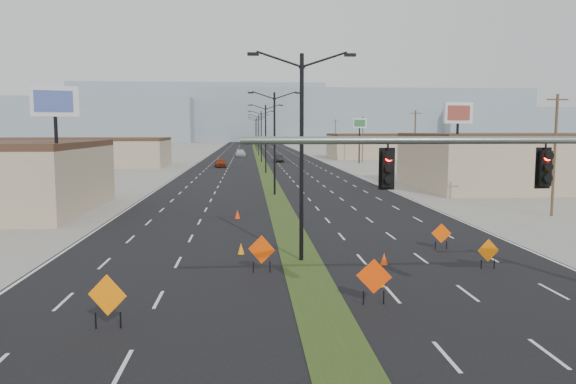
{
  "coord_description": "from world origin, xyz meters",
  "views": [
    {
      "loc": [
        -2.56,
        -14.91,
        6.43
      ],
      "look_at": [
        -0.52,
        13.91,
        3.2
      ],
      "focal_mm": 35.0,
      "sensor_mm": 36.0,
      "label": 1
    }
  ],
  "objects": [
    {
      "name": "pole_sign_west",
      "position": [
        -15.42,
        23.85,
        7.58
      ],
      "size": [
        2.95,
        1.45,
        9.3
      ],
      "rotation": [
        0.0,
        0.0,
        0.38
      ],
      "color": "black",
      "rests_on": "ground"
    },
    {
      "name": "cone_2",
      "position": [
        3.86,
        10.9,
        0.29
      ],
      "size": [
        0.35,
        0.35,
        0.58
      ],
      "primitive_type": "cone",
      "rotation": [
        0.0,
        0.0,
        0.01
      ],
      "color": "#F73F05",
      "rests_on": "ground"
    },
    {
      "name": "streetlight_3",
      "position": [
        0.0,
        96.0,
        5.42
      ],
      "size": [
        5.15,
        0.24,
        10.02
      ],
      "color": "black",
      "rests_on": "ground"
    },
    {
      "name": "road_surface",
      "position": [
        0.0,
        100.0,
        0.0
      ],
      "size": [
        25.0,
        400.0,
        0.02
      ],
      "primitive_type": "cube",
      "color": "black",
      "rests_on": "ground"
    },
    {
      "name": "streetlight_4",
      "position": [
        0.0,
        124.0,
        5.42
      ],
      "size": [
        5.15,
        0.24,
        10.02
      ],
      "color": "black",
      "rests_on": "ground"
    },
    {
      "name": "building_sw_far",
      "position": [
        -32.0,
        85.0,
        2.25
      ],
      "size": [
        30.0,
        14.0,
        4.5
      ],
      "primitive_type": "cube",
      "color": "tan",
      "rests_on": "ground"
    },
    {
      "name": "car_mid",
      "position": [
        3.48,
        95.97,
        0.73
      ],
      "size": [
        1.82,
        4.49,
        1.45
      ],
      "primitive_type": "imported",
      "rotation": [
        0.0,
        0.0,
        0.07
      ],
      "color": "black",
      "rests_on": "ground"
    },
    {
      "name": "construction_sign_4",
      "position": [
        8.45,
        9.75,
        0.82
      ],
      "size": [
        1.06,
        0.19,
        1.41
      ],
      "rotation": [
        0.0,
        0.0,
        0.14
      ],
      "color": "#DF6504",
      "rests_on": "ground"
    },
    {
      "name": "cone_3",
      "position": [
        -3.39,
        25.35,
        0.33
      ],
      "size": [
        0.4,
        0.4,
        0.65
      ],
      "primitive_type": "cone",
      "rotation": [
        0.0,
        0.0,
        -0.02
      ],
      "color": "#FF3505",
      "rests_on": "ground"
    },
    {
      "name": "building_se_far",
      "position": [
        38.0,
        110.0,
        2.5
      ],
      "size": [
        44.0,
        16.0,
        5.0
      ],
      "primitive_type": "cube",
      "color": "tan",
      "rests_on": "ground"
    },
    {
      "name": "construction_sign_5",
      "position": [
        7.76,
        14.1,
        0.82
      ],
      "size": [
        1.06,
        0.16,
        1.41
      ],
      "rotation": [
        0.0,
        0.0,
        -0.11
      ],
      "color": "#ED4C04",
      "rests_on": "ground"
    },
    {
      "name": "utility_pole_2",
      "position": [
        20.0,
        95.0,
        4.67
      ],
      "size": [
        1.6,
        0.2,
        9.0
      ],
      "color": "#4C3823",
      "rests_on": "ground"
    },
    {
      "name": "cone_0",
      "position": [
        -2.98,
        13.66,
        0.29
      ],
      "size": [
        0.38,
        0.38,
        0.59
      ],
      "primitive_type": "cone",
      "rotation": [
        0.0,
        0.0,
        0.1
      ],
      "color": "orange",
      "rests_on": "ground"
    },
    {
      "name": "streetlight_2",
      "position": [
        0.0,
        68.0,
        5.42
      ],
      "size": [
        5.15,
        0.24,
        10.02
      ],
      "color": "black",
      "rests_on": "ground"
    },
    {
      "name": "utility_pole_1",
      "position": [
        20.0,
        60.0,
        4.67
      ],
      "size": [
        1.6,
        0.2,
        9.0
      ],
      "color": "#4C3823",
      "rests_on": "ground"
    },
    {
      "name": "streetlight_0",
      "position": [
        0.0,
        12.0,
        5.42
      ],
      "size": [
        5.15,
        0.24,
        10.02
      ],
      "color": "black",
      "rests_on": "ground"
    },
    {
      "name": "mesa_center",
      "position": [
        40.0,
        300.0,
        14.0
      ],
      "size": [
        220.0,
        50.0,
        28.0
      ],
      "primitive_type": "cube",
      "color": "#8194A0",
      "rests_on": "ground"
    },
    {
      "name": "median_strip",
      "position": [
        0.0,
        100.0,
        0.0
      ],
      "size": [
        2.0,
        400.0,
        0.04
      ],
      "primitive_type": "cube",
      "color": "#2A3F16",
      "rests_on": "ground"
    },
    {
      "name": "construction_sign_1",
      "position": [
        -7.13,
        3.0,
        1.07
      ],
      "size": [
        1.31,
        0.42,
        1.81
      ],
      "rotation": [
        0.0,
        0.0,
        -0.29
      ],
      "color": "orange",
      "rests_on": "ground"
    },
    {
      "name": "mesa_west",
      "position": [
        -120.0,
        280.0,
        11.0
      ],
      "size": [
        180.0,
        50.0,
        22.0
      ],
      "primitive_type": "cube",
      "color": "#8194A0",
      "rests_on": "ground"
    },
    {
      "name": "streetlight_6",
      "position": [
        0.0,
        180.0,
        5.42
      ],
      "size": [
        5.15,
        0.24,
        10.02
      ],
      "color": "black",
      "rests_on": "ground"
    },
    {
      "name": "pole_sign_east_near",
      "position": [
        16.88,
        36.29,
        7.25
      ],
      "size": [
        2.92,
        0.94,
        8.92
      ],
      "rotation": [
        0.0,
        0.0,
        0.21
      ],
      "color": "black",
      "rests_on": "ground"
    },
    {
      "name": "ground",
      "position": [
        0.0,
        0.0,
        0.0
      ],
      "size": [
        600.0,
        600.0,
        0.0
      ],
      "primitive_type": "plane",
      "color": "gray",
      "rests_on": "ground"
    },
    {
      "name": "streetlight_5",
      "position": [
        0.0,
        152.0,
        5.42
      ],
      "size": [
        5.15,
        0.24,
        10.02
      ],
      "color": "black",
      "rests_on": "ground"
    },
    {
      "name": "streetlight_1",
      "position": [
        0.0,
        40.0,
        5.42
      ],
      "size": [
        5.15,
        0.24,
        10.02
      ],
      "color": "black",
      "rests_on": "ground"
    },
    {
      "name": "car_left",
      "position": [
        -7.35,
        81.42,
        0.75
      ],
      "size": [
        2.34,
        4.62,
        1.51
      ],
      "primitive_type": "imported",
      "rotation": [
        0.0,
        0.0,
        0.13
      ],
      "color": "maroon",
      "rests_on": "ground"
    },
    {
      "name": "mesa_east",
      "position": [
        180.0,
        290.0,
        9.0
      ],
      "size": [
        160.0,
        50.0,
        18.0
      ],
      "primitive_type": "cube",
      "color": "#8194A0",
      "rests_on": "ground"
    },
    {
      "name": "construction_sign_3",
      "position": [
        2.0,
        4.88,
        1.02
      ],
      "size": [
        1.25,
        0.43,
        1.73
      ],
      "rotation": [
        0.0,
        0.0,
        -0.31
      ],
      "color": "#FF3E05",
      "rests_on": "ground"
    },
    {
      "name": "construction_sign_2",
      "position": [
        -2.0,
        9.8,
        1.01
      ],
      "size": [
        1.2,
        0.55,
        1.72
      ],
      "rotation": [
        0.0,
        0.0,
        -0.41
      ],
      "color": "#F34505",
      "rests_on": "ground"
    },
    {
      "name": "car_far",
      "position": [
        -4.45,
        119.63,
        0.81
      ],
      "size": [
        2.62,
        5.71,
        1.62
      ],
      "primitive_type": "imported",
      "rotation": [
        0.0,
        0.0,
        0.06
      ],
      "color": "silver",
      "rests_on": "ground"
    },
    {
      "name": "utility_pole_0",
      "position": [
        20.0,
        25.0,
        4.67
      ],
      "size": [
        1.6,
        0.2,
        9.0
      ],
      "color": "#4C3823",
      "rests_on": "ground"
    },
    {
      "name": "mesa_backdrop",
      "position": [
        -30.0,
        320.0,
        16.0
      ],
      "size": [
        140.0,
        50.0,
        32.0
      ],
      "primitive_type": "cube",
      "color": "#8194A0",
      "rests_on": "ground"
    },
    {
      "name": "pole_sign_east_far",
      "position": [
        18.49,
        90.7,
        6.92
      ],
      "size": [
        2.8,
        0.91,
        8.55
      ],
      "rotation": [
        0.0,
        0.0,
        0.2
      ],
      "color": "black",
      "rests_on": "ground"
    },
    {
      "name": "cone_1",
      "position": [
        2.82,
        7.24,
        0.3
      ],
      "size": [
        0.46,
        0.46,
        0.61
      ],
      "primitive_type": "cone",
      "rotation": [
        0.0,
        0.0,
        0.33
      ],
      "color": "orange",
      "rests_on": "ground"
    },
    {
      "name": "utility_pole_3",
      "position": [
        20.0,
        130.0,
        4.67
      ],
      "size": [
        1.6,
        0.2,
        9.0
      ],
      "color": "#4C3823",
      "rests_on": "ground"
    }
  ]
}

